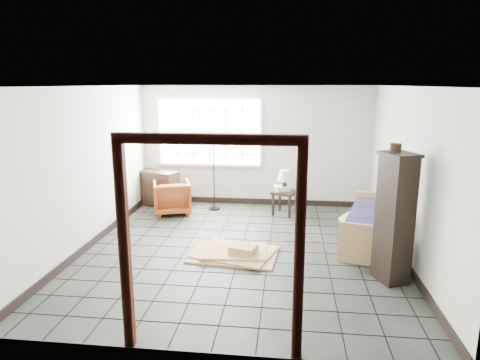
# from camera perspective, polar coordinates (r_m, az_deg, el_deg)

# --- Properties ---
(ground) EXTENTS (5.50, 5.50, 0.00)m
(ground) POSITION_cam_1_polar(r_m,az_deg,el_deg) (7.04, 0.16, -9.27)
(ground) COLOR black
(ground) RESTS_ON ground
(room_shell) EXTENTS (5.02, 5.52, 2.61)m
(room_shell) POSITION_cam_1_polar(r_m,az_deg,el_deg) (6.62, 0.20, 4.42)
(room_shell) COLOR #B3B6AF
(room_shell) RESTS_ON ground
(window_panel) EXTENTS (2.32, 0.08, 1.52)m
(window_panel) POSITION_cam_1_polar(r_m,az_deg,el_deg) (9.40, -4.08, 6.38)
(window_panel) COLOR silver
(window_panel) RESTS_ON ground
(doorway_trim) EXTENTS (1.80, 0.08, 2.20)m
(doorway_trim) POSITION_cam_1_polar(r_m,az_deg,el_deg) (4.05, -4.11, -5.39)
(doorway_trim) COLOR #38140C
(doorway_trim) RESTS_ON ground
(futon_sofa) EXTENTS (1.30, 2.20, 0.92)m
(futon_sofa) POSITION_cam_1_polar(r_m,az_deg,el_deg) (7.58, 17.63, -5.60)
(futon_sofa) COLOR #966643
(futon_sofa) RESTS_ON ground
(armchair) EXTENTS (0.91, 0.88, 0.75)m
(armchair) POSITION_cam_1_polar(r_m,az_deg,el_deg) (8.95, -9.06, -2.06)
(armchair) COLOR maroon
(armchair) RESTS_ON ground
(side_table) EXTENTS (0.58, 0.58, 0.50)m
(side_table) POSITION_cam_1_polar(r_m,az_deg,el_deg) (8.79, 5.99, -2.02)
(side_table) COLOR black
(side_table) RESTS_ON ground
(table_lamp) EXTENTS (0.31, 0.31, 0.43)m
(table_lamp) POSITION_cam_1_polar(r_m,az_deg,el_deg) (8.70, 5.98, 0.46)
(table_lamp) COLOR black
(table_lamp) RESTS_ON side_table
(projector) EXTENTS (0.35, 0.31, 0.10)m
(projector) POSITION_cam_1_polar(r_m,az_deg,el_deg) (8.78, 5.64, -1.09)
(projector) COLOR silver
(projector) RESTS_ON side_table
(floor_lamp) EXTENTS (0.43, 0.41, 1.63)m
(floor_lamp) POSITION_cam_1_polar(r_m,az_deg,el_deg) (8.91, -3.01, 1.31)
(floor_lamp) COLOR black
(floor_lamp) RESTS_ON ground
(console_shelf) EXTENTS (1.06, 0.73, 0.77)m
(console_shelf) POSITION_cam_1_polar(r_m,az_deg,el_deg) (9.60, -11.04, -1.06)
(console_shelf) COLOR black
(console_shelf) RESTS_ON ground
(tall_shelf) EXTENTS (0.53, 0.59, 1.77)m
(tall_shelf) POSITION_cam_1_polar(r_m,az_deg,el_deg) (6.06, 19.92, -4.70)
(tall_shelf) COLOR black
(tall_shelf) RESTS_ON ground
(pot) EXTENTS (0.16, 0.16, 0.11)m
(pot) POSITION_cam_1_polar(r_m,az_deg,el_deg) (5.91, 20.05, 4.07)
(pot) COLOR black
(pot) RESTS_ON tall_shelf
(open_box) EXTENTS (0.87, 0.46, 0.48)m
(open_box) POSITION_cam_1_polar(r_m,az_deg,el_deg) (7.59, 16.31, -6.72)
(open_box) COLOR #9E814C
(open_box) RESTS_ON ground
(cardboard_pile) EXTENTS (1.42, 1.17, 0.20)m
(cardboard_pile) POSITION_cam_1_polar(r_m,az_deg,el_deg) (6.80, -0.66, -9.62)
(cardboard_pile) COLOR #9E814C
(cardboard_pile) RESTS_ON ground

